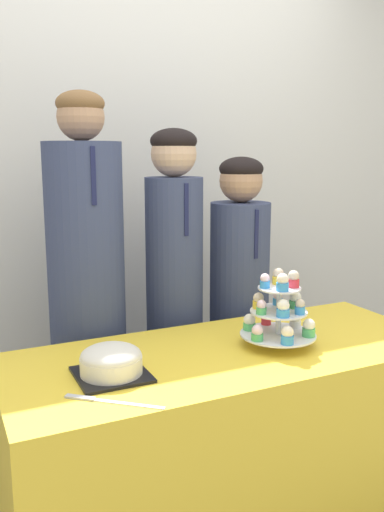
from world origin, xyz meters
name	(u,v)px	position (x,y,z in m)	size (l,w,h in m)	color
wall_back	(131,168)	(0.00, 1.41, 1.35)	(9.00, 0.06, 2.70)	silver
table	(230,441)	(0.00, 0.33, 0.36)	(1.62, 0.66, 0.73)	yellow
round_cake	(111,361)	(-0.46, 0.29, 0.78)	(0.23, 0.23, 0.10)	black
cake_knife	(97,400)	(-0.55, 0.14, 0.73)	(0.24, 0.21, 0.01)	silver
cupcake_stand	(279,312)	(0.18, 0.29, 0.86)	(0.28, 0.28, 0.29)	silver
student_0	(88,307)	(-0.38, 0.88, 0.79)	(0.32, 0.32, 1.67)	#384266
student_1	(175,303)	(0.01, 0.88, 0.76)	(0.26, 0.26, 1.53)	#384266
student_2	(239,310)	(0.35, 0.88, 0.68)	(0.28, 0.29, 1.41)	#384266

